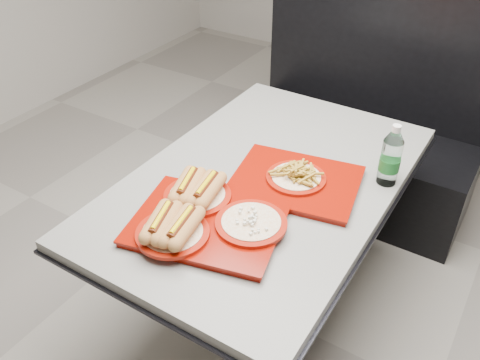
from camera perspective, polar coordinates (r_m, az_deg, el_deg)
The scene contains 6 objects.
ground at distance 2.43m, azimuth 2.31°, elevation -14.29°, with size 6.00×6.00×0.00m, color gray.
diner_table at distance 2.02m, azimuth 2.71°, elevation -3.54°, with size 0.92×1.42×0.75m.
booth_bench at distance 2.96m, azimuth 13.26°, elevation 5.20°, with size 1.30×0.57×1.35m.
tray_near at distance 1.68m, azimuth -4.28°, elevation -4.02°, with size 0.56×0.48×0.11m.
tray_far at distance 1.87m, azimuth 6.29°, elevation 0.12°, with size 0.51×0.43×0.09m.
water_bottle at distance 1.91m, azimuth 16.54°, elevation 2.34°, with size 0.08×0.08×0.24m.
Camera 1 is at (0.75, -1.37, 1.86)m, focal length 38.00 mm.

